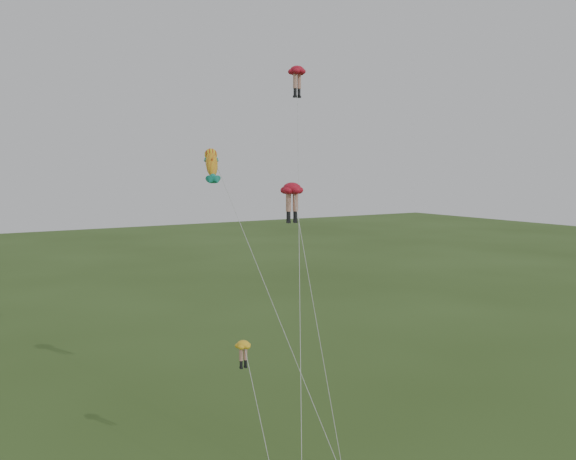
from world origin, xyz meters
TOP-DOWN VIEW (x-y plane):
  - legs_kite_red_high at (6.36, 11.49)m, footprint 9.10×14.09m
  - legs_kite_red_mid at (3.33, 7.39)m, footprint 3.09×9.56m
  - legs_kite_yellow at (-3.30, 1.86)m, footprint 1.32×5.71m
  - fish_kite at (-0.90, 10.72)m, footprint 2.36×14.74m

SIDE VIEW (x-z plane):
  - legs_kite_yellow at x=-3.30m, z-range 3.08..10.66m
  - legs_kite_red_mid at x=3.33m, z-range 7.25..23.34m
  - fish_kite at x=-0.90m, z-range 7.95..26.53m
  - legs_kite_red_high at x=6.36m, z-range 11.22..35.73m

